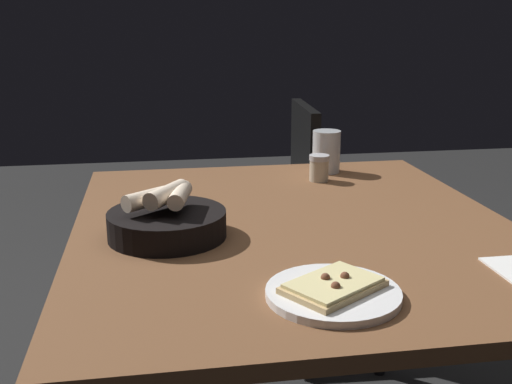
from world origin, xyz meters
TOP-DOWN VIEW (x-y plane):
  - dining_table at (0.00, 0.00)m, footprint 1.14×0.99m
  - pizza_plate at (0.39, -0.02)m, footprint 0.23×0.23m
  - bread_basket at (0.05, -0.29)m, footprint 0.25×0.25m
  - beer_glass at (-0.46, 0.20)m, footprint 0.08×0.08m
  - pepper_shaker at (-0.36, 0.15)m, footprint 0.06×0.06m
  - chair_near at (-0.96, 0.14)m, footprint 0.47×0.47m

SIDE VIEW (x-z plane):
  - chair_near at x=-0.96m, z-range 0.07..0.95m
  - dining_table at x=0.00m, z-range 0.31..1.06m
  - pizza_plate at x=0.39m, z-range 0.74..0.78m
  - pepper_shaker at x=-0.36m, z-range 0.74..0.82m
  - bread_basket at x=0.05m, z-range 0.73..0.84m
  - beer_glass at x=-0.46m, z-range 0.74..0.87m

